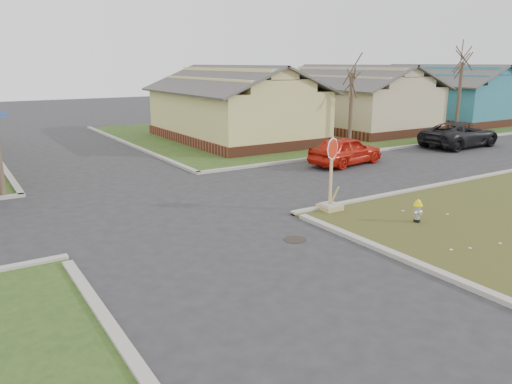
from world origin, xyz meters
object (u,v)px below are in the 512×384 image
fire_hydrant (418,210)px  red_sedan (346,150)px  stop_sign (330,194)px  dark_pickup (460,134)px

fire_hydrant → red_sedan: size_ratio=0.18×
red_sedan → stop_sign: bearing=125.5°
stop_sign → dark_pickup: (14.98, 6.04, 0.15)m
fire_hydrant → red_sedan: 9.17m
fire_hydrant → stop_sign: stop_sign is taller
stop_sign → red_sedan: (5.74, 5.62, 0.12)m
fire_hydrant → dark_pickup: size_ratio=0.14×
fire_hydrant → dark_pickup: 16.03m
stop_sign → dark_pickup: stop_sign is taller
red_sedan → dark_pickup: bearing=-96.2°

